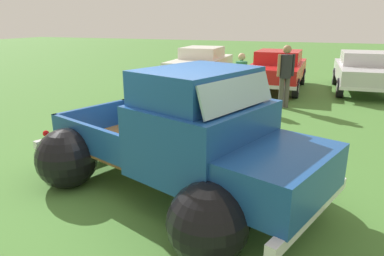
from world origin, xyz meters
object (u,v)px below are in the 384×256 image
at_px(show_car_0, 201,63).
at_px(spectator_0, 285,72).
at_px(show_car_2, 364,70).
at_px(spectator_1, 241,77).
at_px(show_car_1, 277,68).
at_px(vintage_pickup_truck, 188,149).

bearing_deg(show_car_0, spectator_0, 45.96).
relative_size(show_car_2, spectator_1, 2.64).
distance_m(show_car_0, show_car_1, 3.34).
xyz_separation_m(show_car_1, show_car_2, (3.00, 0.58, -0.00)).
bearing_deg(spectator_1, vintage_pickup_truck, 81.71).
bearing_deg(vintage_pickup_truck, show_car_2, 92.24).
bearing_deg(show_car_2, spectator_0, -36.37).
relative_size(vintage_pickup_truck, spectator_0, 2.72).
height_order(show_car_1, show_car_2, same).
bearing_deg(spectator_1, show_car_0, -70.68).
height_order(vintage_pickup_truck, spectator_1, vintage_pickup_truck).
relative_size(show_car_1, spectator_1, 2.65).
relative_size(show_car_0, show_car_2, 1.03).
distance_m(show_car_1, show_car_2, 3.06).
bearing_deg(show_car_0, show_car_2, 88.26).
distance_m(vintage_pickup_truck, spectator_1, 5.77).
height_order(vintage_pickup_truck, show_car_0, vintage_pickup_truck).
xyz_separation_m(vintage_pickup_truck, show_car_1, (0.07, 9.14, 0.02)).
bearing_deg(spectator_0, show_car_1, -19.46).
xyz_separation_m(show_car_2, spectator_0, (-2.41, -3.53, 0.28)).
bearing_deg(spectator_0, show_car_0, 16.09).
bearing_deg(spectator_0, show_car_2, -65.12).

